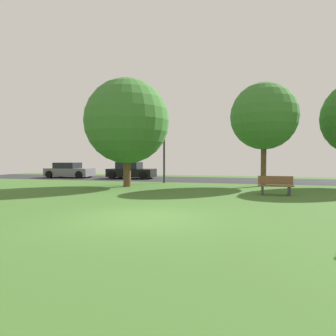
# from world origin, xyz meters

# --- Properties ---
(ground_plane) EXTENTS (44.00, 44.00, 0.00)m
(ground_plane) POSITION_xyz_m (0.00, 0.00, 0.00)
(ground_plane) COLOR #3D6628
(road_strip) EXTENTS (44.00, 6.40, 0.01)m
(road_strip) POSITION_xyz_m (0.00, 16.00, 0.00)
(road_strip) COLOR #28282B
(road_strip) RESTS_ON ground_plane
(birch_tree_lone) EXTENTS (4.16, 4.16, 6.45)m
(birch_tree_lone) POSITION_xyz_m (3.92, 11.43, 4.36)
(birch_tree_lone) COLOR brown
(birch_tree_lone) RESTS_ON ground_plane
(oak_tree_right) EXTENTS (5.20, 5.20, 6.63)m
(oak_tree_right) POSITION_xyz_m (-4.25, 9.00, 4.02)
(oak_tree_right) COLOR brown
(oak_tree_right) RESTS_ON ground_plane
(parked_car_grey) EXTENTS (4.22, 2.01, 1.35)m
(parked_car_grey) POSITION_xyz_m (-12.61, 15.62, 0.62)
(parked_car_grey) COLOR slate
(parked_car_grey) RESTS_ON ground_plane
(parked_car_black) EXTENTS (4.01, 2.02, 1.41)m
(parked_car_black) POSITION_xyz_m (-6.75, 15.86, 0.64)
(parked_car_black) COLOR black
(parked_car_black) RESTS_ON ground_plane
(park_bench) EXTENTS (1.60, 0.45, 0.90)m
(park_bench) POSITION_xyz_m (4.26, 6.78, 0.46)
(park_bench) COLOR brown
(park_bench) RESTS_ON ground_plane
(street_lamp_post) EXTENTS (0.14, 0.14, 4.50)m
(street_lamp_post) POSITION_xyz_m (-2.77, 12.20, 2.25)
(street_lamp_post) COLOR #2D2D33
(street_lamp_post) RESTS_ON ground_plane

